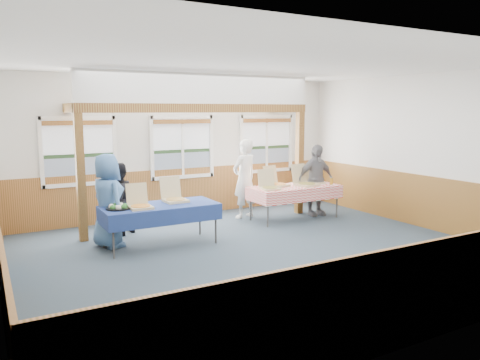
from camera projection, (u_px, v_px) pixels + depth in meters
name	position (u px, v px, depth m)	size (l,w,h in m)	color
floor	(260.00, 253.00, 8.07)	(8.00, 8.00, 0.00)	#293742
ceiling	(261.00, 63.00, 7.60)	(8.00, 8.00, 0.00)	white
wall_back	(182.00, 147.00, 10.86)	(8.00, 8.00, 0.00)	silver
wall_front	(438.00, 194.00, 4.81)	(8.00, 8.00, 0.00)	silver
wall_right	(424.00, 151.00, 9.75)	(8.00, 8.00, 0.00)	silver
wainscot_back	(183.00, 192.00, 10.99)	(7.98, 0.05, 1.10)	brown
wainscot_front	(430.00, 290.00, 4.98)	(7.98, 0.05, 1.10)	brown
wainscot_right	(420.00, 201.00, 9.90)	(0.05, 6.98, 1.10)	brown
window_left	(79.00, 148.00, 9.71)	(1.56, 0.10, 1.46)	white
window_mid	(182.00, 144.00, 10.81)	(1.56, 0.10, 1.46)	white
window_right	(266.00, 141.00, 11.91)	(1.56, 0.10, 1.46)	white
post_left	(81.00, 178.00, 8.68)	(0.15, 0.15, 2.40)	#5A2D14
post_right	(299.00, 163.00, 11.08)	(0.15, 0.15, 2.40)	#5A2D14
cross_beam	(203.00, 108.00, 9.69)	(5.15, 0.18, 0.18)	#5A2D14
table_left	(160.00, 208.00, 8.44)	(2.11, 1.01, 0.76)	#383838
table_right	(295.00, 188.00, 10.53)	(2.18, 1.26, 0.76)	#383838
pizza_box_a	(140.00, 205.00, 8.13)	(0.39, 0.47, 0.41)	tan
pizza_box_b	(175.00, 198.00, 8.73)	(0.42, 0.51, 0.44)	tan
pizza_box_c	(269.00, 186.00, 10.07)	(0.45, 0.52, 0.41)	tan
pizza_box_d	(277.00, 183.00, 10.50)	(0.50, 0.57, 0.44)	tan
pizza_box_e	(305.00, 183.00, 10.56)	(0.51, 0.59, 0.47)	tan
pizza_box_f	(314.00, 180.00, 10.95)	(0.47, 0.53, 0.41)	tan
veggie_tray	(118.00, 207.00, 8.06)	(0.42, 0.42, 0.10)	black
drink_glass	(331.00, 181.00, 10.70)	(0.07, 0.07, 0.15)	#AB761C
woman_white	(244.00, 179.00, 10.65)	(0.66, 0.43, 1.80)	white
woman_black	(119.00, 199.00, 9.17)	(0.70, 0.54, 1.43)	black
man_blue	(108.00, 201.00, 8.35)	(0.83, 0.54, 1.69)	#3E669B
person_grey	(316.00, 180.00, 10.90)	(0.97, 0.41, 1.66)	slate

